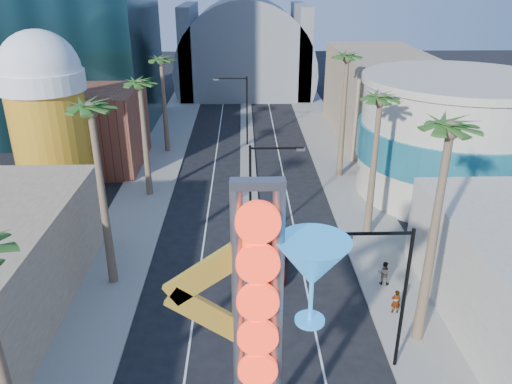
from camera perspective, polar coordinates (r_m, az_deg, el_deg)
name	(u,v)px	position (r m, az deg, el deg)	size (l,w,h in m)	color
sidewalk_west	(153,174)	(50.99, -11.65, 2.03)	(5.00, 100.00, 0.15)	gray
sidewalk_east	(342,172)	(51.16, 9.81, 2.25)	(5.00, 100.00, 0.15)	gray
median	(248,163)	(52.99, -0.94, 3.38)	(1.60, 84.00, 0.15)	gray
brick_filler_west	(91,128)	(54.03, -18.33, 6.95)	(10.00, 10.00, 8.00)	brown
filler_east	(378,94)	(63.34, 13.82, 10.77)	(10.00, 20.00, 10.00)	#957960
beer_mug	(47,111)	(46.08, -22.79, 8.51)	(7.00, 7.00, 14.50)	orange
turquoise_building	(452,137)	(47.46, 21.54, 5.82)	(16.60, 16.60, 10.60)	#B5A999
canopy	(245,67)	(84.85, -1.23, 14.14)	(22.00, 16.00, 22.00)	slate
neon_sign	(280,314)	(18.50, 2.79, -13.79)	(6.53, 2.60, 12.55)	gray
streetlight_0	(258,188)	(34.50, 0.26, 0.42)	(3.79, 0.25, 8.00)	black
streetlight_1	(242,104)	(57.31, -1.60, 9.98)	(3.79, 0.25, 8.00)	black
streetlight_2	(396,288)	(25.03, 15.67, -10.53)	(3.45, 0.25, 8.00)	black
palm_1	(92,122)	(29.96, -18.22, 7.62)	(2.40, 2.40, 12.70)	brown
palm_2	(140,91)	(43.48, -13.08, 11.14)	(2.40, 2.40, 11.20)	brown
palm_3	(161,66)	(55.08, -10.75, 13.92)	(2.40, 2.40, 11.20)	brown
palm_5	(448,146)	(24.72, 21.10, 4.98)	(2.40, 2.40, 13.20)	brown
palm_6	(379,109)	(36.00, 13.92, 9.22)	(2.40, 2.40, 11.70)	brown
palm_7	(347,66)	(47.25, 10.34, 14.01)	(2.40, 2.40, 12.70)	brown
red_pickup	(269,263)	(33.81, 1.52, -8.10)	(2.36, 5.12, 1.42)	#A1170C
pedestrian_a	(396,302)	(30.98, 15.68, -11.96)	(0.56, 0.37, 1.55)	gray
pedestrian_b	(384,273)	(33.35, 14.41, -8.95)	(0.78, 0.61, 1.61)	gray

